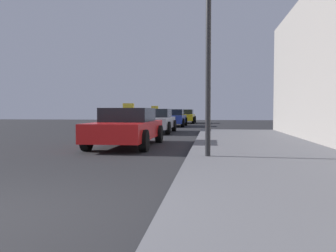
{
  "coord_description": "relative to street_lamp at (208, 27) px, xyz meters",
  "views": [
    {
      "loc": [
        2.55,
        -3.31,
        1.2
      ],
      "look_at": [
        1.86,
        2.27,
        0.94
      ],
      "focal_mm": 37.35,
      "sensor_mm": 36.0,
      "label": 1
    }
  ],
  "objects": [
    {
      "name": "car_red",
      "position": [
        -2.69,
        3.34,
        -2.42
      ],
      "size": [
        1.93,
        4.53,
        1.43
      ],
      "rotation": [
        0.0,
        0.0,
        3.14
      ],
      "color": "red",
      "rests_on": "ground_plane"
    },
    {
      "name": "car_blue",
      "position": [
        -2.81,
        17.91,
        -2.42
      ],
      "size": [
        2.0,
        4.46,
        1.27
      ],
      "rotation": [
        0.0,
        0.0,
        3.14
      ],
      "color": "#233899",
      "rests_on": "ground_plane"
    },
    {
      "name": "car_yellow",
      "position": [
        -2.41,
        24.23,
        -2.42
      ],
      "size": [
        2.0,
        4.5,
        1.27
      ],
      "rotation": [
        0.0,
        0.0,
        3.14
      ],
      "color": "yellow",
      "rests_on": "ground_plane"
    },
    {
      "name": "street_lamp",
      "position": [
        0.0,
        0.0,
        0.0
      ],
      "size": [
        0.36,
        0.36,
        4.25
      ],
      "color": "black",
      "rests_on": "sidewalk"
    },
    {
      "name": "car_silver",
      "position": [
        -2.96,
        10.42,
        -2.42
      ],
      "size": [
        2.06,
        4.2,
        1.43
      ],
      "rotation": [
        0.0,
        0.0,
        3.14
      ],
      "color": "#B7B7BF",
      "rests_on": "ground_plane"
    }
  ]
}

